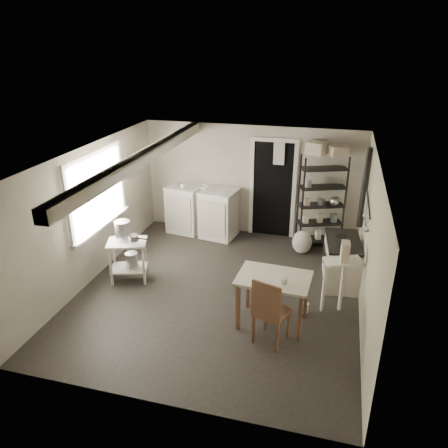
% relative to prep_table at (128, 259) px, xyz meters
% --- Properties ---
extents(floor, '(5.00, 5.00, 0.00)m').
position_rel_prep_table_xyz_m(floor, '(1.61, 0.02, -0.40)').
color(floor, black).
rests_on(floor, ground).
extents(ceiling, '(5.00, 5.00, 0.00)m').
position_rel_prep_table_xyz_m(ceiling, '(1.61, 0.02, 1.90)').
color(ceiling, silver).
rests_on(ceiling, wall_back).
extents(wall_back, '(4.50, 0.02, 2.30)m').
position_rel_prep_table_xyz_m(wall_back, '(1.61, 2.52, 0.75)').
color(wall_back, '#B4AB9A').
rests_on(wall_back, ground).
extents(wall_front, '(4.50, 0.02, 2.30)m').
position_rel_prep_table_xyz_m(wall_front, '(1.61, -2.48, 0.75)').
color(wall_front, '#B4AB9A').
rests_on(wall_front, ground).
extents(wall_left, '(0.02, 5.00, 2.30)m').
position_rel_prep_table_xyz_m(wall_left, '(-0.64, 0.02, 0.75)').
color(wall_left, '#B4AB9A').
rests_on(wall_left, ground).
extents(wall_right, '(0.02, 5.00, 2.30)m').
position_rel_prep_table_xyz_m(wall_right, '(3.86, 0.02, 0.75)').
color(wall_right, '#B4AB9A').
rests_on(wall_right, ground).
extents(window, '(0.12, 1.76, 1.28)m').
position_rel_prep_table_xyz_m(window, '(-0.61, 0.22, 1.10)').
color(window, silver).
rests_on(window, wall_left).
extents(doorway, '(0.96, 0.10, 2.08)m').
position_rel_prep_table_xyz_m(doorway, '(2.06, 2.49, 0.60)').
color(doorway, silver).
rests_on(doorway, ground).
extents(ceiling_beam, '(0.18, 5.00, 0.18)m').
position_rel_prep_table_xyz_m(ceiling_beam, '(0.41, 0.02, 1.80)').
color(ceiling_beam, silver).
rests_on(ceiling_beam, ceiling).
extents(wallpaper_panel, '(0.01, 5.00, 2.30)m').
position_rel_prep_table_xyz_m(wallpaper_panel, '(3.85, 0.02, 0.75)').
color(wallpaper_panel, '#BFB99B').
rests_on(wallpaper_panel, wall_right).
extents(utensil_rail, '(0.06, 1.20, 0.44)m').
position_rel_prep_table_xyz_m(utensil_rail, '(3.80, 0.62, 1.15)').
color(utensil_rail, '#ABABAD').
rests_on(utensil_rail, wall_right).
extents(prep_table, '(0.76, 0.64, 0.73)m').
position_rel_prep_table_xyz_m(prep_table, '(0.00, 0.00, 0.00)').
color(prep_table, silver).
rests_on(prep_table, ground).
extents(stockpot, '(0.30, 0.30, 0.28)m').
position_rel_prep_table_xyz_m(stockpot, '(-0.07, 0.04, 0.54)').
color(stockpot, '#ABABAD').
rests_on(stockpot, prep_table).
extents(saucepan, '(0.21, 0.21, 0.09)m').
position_rel_prep_table_xyz_m(saucepan, '(0.16, -0.05, 0.45)').
color(saucepan, '#ABABAD').
rests_on(saucepan, prep_table).
extents(bucket, '(0.24, 0.24, 0.23)m').
position_rel_prep_table_xyz_m(bucket, '(0.04, 0.04, -0.02)').
color(bucket, '#ABABAD').
rests_on(bucket, prep_table).
extents(base_cabinets, '(1.63, 0.89, 1.02)m').
position_rel_prep_table_xyz_m(base_cabinets, '(0.63, 2.20, 0.06)').
color(base_cabinets, beige).
rests_on(base_cabinets, ground).
extents(mixing_bowl, '(0.38, 0.38, 0.08)m').
position_rel_prep_table_xyz_m(mixing_bowl, '(0.69, 2.18, 0.56)').
color(mixing_bowl, white).
rests_on(mixing_bowl, base_cabinets).
extents(counter_cup, '(0.13, 0.13, 0.10)m').
position_rel_prep_table_xyz_m(counter_cup, '(0.27, 2.09, 0.57)').
color(counter_cup, white).
rests_on(counter_cup, base_cabinets).
extents(shelf_rack, '(0.94, 0.63, 1.85)m').
position_rel_prep_table_xyz_m(shelf_rack, '(3.06, 2.26, 0.55)').
color(shelf_rack, black).
rests_on(shelf_rack, ground).
extents(shelf_jar, '(0.10, 0.10, 0.21)m').
position_rel_prep_table_xyz_m(shelf_jar, '(2.79, 2.27, 0.98)').
color(shelf_jar, white).
rests_on(shelf_jar, shelf_rack).
extents(storage_box_a, '(0.42, 0.40, 0.23)m').
position_rel_prep_table_xyz_m(storage_box_a, '(2.88, 2.32, 1.61)').
color(storage_box_a, beige).
rests_on(storage_box_a, shelf_rack).
extents(storage_box_b, '(0.38, 0.37, 0.19)m').
position_rel_prep_table_xyz_m(storage_box_b, '(3.28, 2.26, 1.59)').
color(storage_box_b, beige).
rests_on(storage_box_b, shelf_rack).
extents(stove, '(0.66, 1.05, 0.78)m').
position_rel_prep_table_xyz_m(stove, '(3.53, 0.87, 0.04)').
color(stove, beige).
rests_on(stove, ground).
extents(stovepipe, '(0.14, 0.14, 1.42)m').
position_rel_prep_table_xyz_m(stovepipe, '(3.77, 1.27, 1.19)').
color(stovepipe, black).
rests_on(stovepipe, stove).
extents(side_ledge, '(0.64, 0.49, 0.87)m').
position_rel_prep_table_xyz_m(side_ledge, '(3.53, -0.00, 0.03)').
color(side_ledge, silver).
rests_on(side_ledge, ground).
extents(oats_box, '(0.13, 0.20, 0.30)m').
position_rel_prep_table_xyz_m(oats_box, '(3.53, -0.01, 0.61)').
color(oats_box, beige).
rests_on(oats_box, side_ledge).
extents(work_table, '(1.06, 0.77, 0.78)m').
position_rel_prep_table_xyz_m(work_table, '(2.59, -0.60, -0.02)').
color(work_table, beige).
rests_on(work_table, ground).
extents(table_cup, '(0.13, 0.13, 0.10)m').
position_rel_prep_table_xyz_m(table_cup, '(2.75, -0.76, 0.41)').
color(table_cup, white).
rests_on(table_cup, work_table).
extents(chair, '(0.53, 0.54, 1.01)m').
position_rel_prep_table_xyz_m(chair, '(2.64, -1.01, 0.08)').
color(chair, brown).
rests_on(chair, ground).
extents(flour_sack, '(0.45, 0.41, 0.46)m').
position_rel_prep_table_xyz_m(flour_sack, '(2.78, 1.80, -0.16)').
color(flour_sack, beige).
rests_on(flour_sack, ground).
extents(floor_crock, '(0.15, 0.15, 0.16)m').
position_rel_prep_table_xyz_m(floor_crock, '(3.03, -0.21, -0.33)').
color(floor_crock, white).
rests_on(floor_crock, ground).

